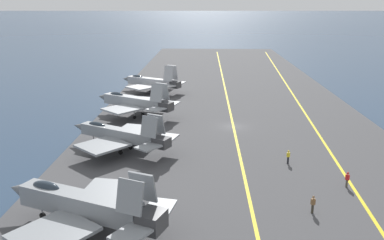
# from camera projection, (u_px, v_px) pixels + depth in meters

# --- Properties ---
(ground_plane) EXTENTS (2000.00, 2000.00, 0.00)m
(ground_plane) POSITION_uv_depth(u_px,v_px,m) (233.00, 129.00, 65.52)
(ground_plane) COLOR navy
(carrier_deck) EXTENTS (228.64, 46.96, 0.40)m
(carrier_deck) POSITION_uv_depth(u_px,v_px,m) (233.00, 128.00, 65.46)
(carrier_deck) COLOR #424244
(carrier_deck) RESTS_ON ground
(deck_stripe_foul_line) EXTENTS (205.37, 13.63, 0.01)m
(deck_stripe_foul_line) POSITION_uv_depth(u_px,v_px,m) (314.00, 127.00, 64.99)
(deck_stripe_foul_line) COLOR yellow
(deck_stripe_foul_line) RESTS_ON carrier_deck
(deck_stripe_centerline) EXTENTS (205.78, 0.36, 0.01)m
(deck_stripe_centerline) POSITION_uv_depth(u_px,v_px,m) (233.00, 126.00, 65.40)
(deck_stripe_centerline) COLOR yellow
(deck_stripe_centerline) RESTS_ON carrier_deck
(parked_jet_nearest) EXTENTS (13.95, 16.27, 6.10)m
(parked_jet_nearest) POSITION_uv_depth(u_px,v_px,m) (82.00, 205.00, 35.02)
(parked_jet_nearest) COLOR gray
(parked_jet_nearest) RESTS_ON carrier_deck
(parked_jet_second) EXTENTS (13.05, 15.72, 5.70)m
(parked_jet_second) POSITION_uv_depth(u_px,v_px,m) (120.00, 135.00, 54.03)
(parked_jet_second) COLOR gray
(parked_jet_second) RESTS_ON carrier_deck
(parked_jet_third) EXTENTS (12.84, 15.67, 6.39)m
(parked_jet_third) POSITION_uv_depth(u_px,v_px,m) (135.00, 102.00, 70.32)
(parked_jet_third) COLOR #93999E
(parked_jet_third) RESTS_ON carrier_deck
(parked_jet_fourth) EXTENTS (12.95, 15.14, 6.32)m
(parked_jet_fourth) POSITION_uv_depth(u_px,v_px,m) (152.00, 82.00, 89.94)
(parked_jet_fourth) COLOR #A8AAAF
(parked_jet_fourth) RESTS_ON carrier_deck
(crew_red_vest) EXTENTS (0.46, 0.45, 1.75)m
(crew_red_vest) POSITION_uv_depth(u_px,v_px,m) (347.00, 179.00, 43.66)
(crew_red_vest) COLOR #4C473D
(crew_red_vest) RESTS_ON carrier_deck
(crew_yellow_vest) EXTENTS (0.45, 0.45, 1.76)m
(crew_yellow_vest) POSITION_uv_depth(u_px,v_px,m) (288.00, 156.00, 50.02)
(crew_yellow_vest) COLOR #232328
(crew_yellow_vest) RESTS_ON carrier_deck
(crew_brown_vest) EXTENTS (0.34, 0.43, 1.79)m
(crew_brown_vest) POSITION_uv_depth(u_px,v_px,m) (313.00, 204.00, 38.26)
(crew_brown_vest) COLOR #383328
(crew_brown_vest) RESTS_ON carrier_deck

